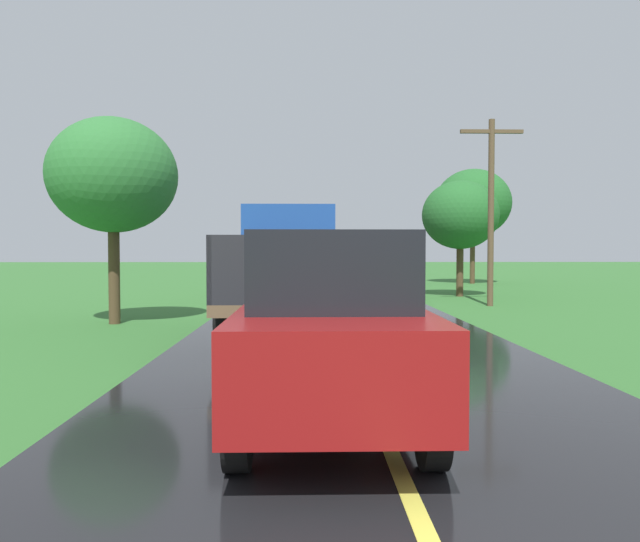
% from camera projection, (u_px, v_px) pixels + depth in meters
% --- Properties ---
extents(banana_truck_near, '(2.38, 5.82, 2.80)m').
position_uv_depth(banana_truck_near, '(288.00, 268.00, 12.85)').
color(banana_truck_near, '#2D2D30').
rests_on(banana_truck_near, road_surface).
extents(banana_truck_far, '(2.38, 5.81, 2.80)m').
position_uv_depth(banana_truck_far, '(306.00, 260.00, 23.84)').
color(banana_truck_far, '#2D2D30').
rests_on(banana_truck_far, road_surface).
extents(utility_pole_roadside, '(2.09, 0.20, 6.19)m').
position_uv_depth(utility_pole_roadside, '(491.00, 204.00, 19.39)').
color(utility_pole_roadside, brown).
rests_on(utility_pole_roadside, ground).
extents(roadside_tree_near_left, '(3.07, 3.07, 4.68)m').
position_uv_depth(roadside_tree_near_left, '(460.00, 215.00, 23.55)').
color(roadside_tree_near_left, '#4C3823').
rests_on(roadside_tree_near_left, ground).
extents(roadside_tree_mid_right, '(3.18, 3.18, 5.15)m').
position_uv_depth(roadside_tree_mid_right, '(113.00, 176.00, 14.56)').
color(roadside_tree_mid_right, '#4C3823').
rests_on(roadside_tree_mid_right, ground).
extents(roadside_tree_far_left, '(4.24, 4.24, 6.47)m').
position_uv_depth(roadside_tree_far_left, '(473.00, 203.00, 32.94)').
color(roadside_tree_far_left, '#4C3823').
rests_on(roadside_tree_far_left, ground).
extents(following_car, '(1.74, 4.10, 1.92)m').
position_uv_depth(following_car, '(329.00, 326.00, 5.83)').
color(following_car, maroon).
rests_on(following_car, road_surface).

